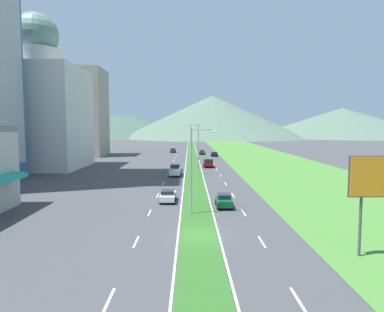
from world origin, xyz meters
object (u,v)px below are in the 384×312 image
at_px(street_lamp_mid, 197,146).
at_px(car_4, 224,200).
at_px(car_2, 168,196).
at_px(street_lamp_near, 194,165).
at_px(street_lamp_far, 192,139).
at_px(pickup_truck_1, 175,170).
at_px(car_1, 202,152).
at_px(pickup_truck_0, 208,163).
at_px(car_0, 173,150).
at_px(car_3, 214,154).

xyz_separation_m(street_lamp_mid, car_4, (2.64, -27.44, -4.82)).
xyz_separation_m(street_lamp_mid, car_2, (-4.05, -24.60, -4.84)).
bearing_deg(street_lamp_near, street_lamp_far, 89.80).
bearing_deg(pickup_truck_1, street_lamp_near, -173.46).
relative_size(street_lamp_far, pickup_truck_1, 1.86).
bearing_deg(pickup_truck_1, car_1, -8.05).
distance_m(street_lamp_near, pickup_truck_0, 42.01).
xyz_separation_m(car_1, car_4, (-0.14, -74.08, 0.01)).
relative_size(street_lamp_near, car_1, 1.94).
height_order(street_lamp_far, pickup_truck_0, street_lamp_far).
xyz_separation_m(car_1, pickup_truck_0, (0.09, -35.57, 0.24)).
bearing_deg(car_4, pickup_truck_0, 179.65).
bearing_deg(street_lamp_near, pickup_truck_0, 84.86).
distance_m(car_2, car_4, 7.27).
distance_m(street_lamp_far, pickup_truck_0, 20.38).
distance_m(car_0, car_4, 82.89).
xyz_separation_m(car_0, car_1, (10.09, -8.21, -0.04)).
bearing_deg(street_lamp_far, street_lamp_near, -90.20).
bearing_deg(car_0, street_lamp_far, -164.67).
relative_size(street_lamp_far, pickup_truck_0, 1.86).
bearing_deg(car_4, car_2, -112.92).
bearing_deg(car_4, car_1, 179.89).
bearing_deg(car_0, pickup_truck_1, -176.80).
xyz_separation_m(car_0, car_3, (13.61, -15.80, -0.03)).
height_order(car_2, pickup_truck_1, pickup_truck_1).
height_order(car_2, car_4, car_4).
distance_m(car_1, car_4, 74.08).
xyz_separation_m(car_0, car_2, (3.25, -79.46, -0.03)).
height_order(pickup_truck_0, pickup_truck_1, same).
relative_size(pickup_truck_0, pickup_truck_1, 1.00).
height_order(car_0, car_4, car_0).
bearing_deg(car_2, pickup_truck_1, 0.16).
xyz_separation_m(street_lamp_far, car_4, (3.29, -57.99, -5.04)).
bearing_deg(car_3, pickup_truck_0, -6.97).
distance_m(street_lamp_near, street_lamp_mid, 30.57).
bearing_deg(street_lamp_mid, street_lamp_far, 91.22).
relative_size(street_lamp_near, pickup_truck_1, 1.69).
xyz_separation_m(street_lamp_near, car_4, (3.50, 3.12, -4.50)).
relative_size(street_lamp_mid, car_0, 2.11).
bearing_deg(pickup_truck_1, street_lamp_mid, -62.44).
relative_size(street_lamp_mid, pickup_truck_1, 1.80).
relative_size(car_2, pickup_truck_0, 0.79).
xyz_separation_m(street_lamp_far, pickup_truck_1, (-3.47, -32.71, -4.82)).
relative_size(car_1, pickup_truck_1, 0.87).
bearing_deg(car_0, car_4, -173.11).
distance_m(street_lamp_mid, pickup_truck_0, 12.33).
xyz_separation_m(car_1, pickup_truck_1, (-6.90, -48.79, 0.24)).
relative_size(street_lamp_near, car_0, 1.99).
bearing_deg(car_0, car_2, -177.65).
relative_size(street_lamp_near, car_2, 2.15).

